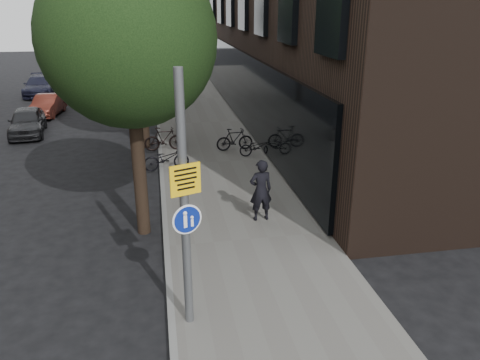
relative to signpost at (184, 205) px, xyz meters
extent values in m
plane|color=black|center=(1.64, -0.16, -2.66)|extent=(120.00, 120.00, 0.00)
cube|color=#605E59|center=(1.89, 9.84, -2.60)|extent=(4.50, 60.00, 0.12)
cube|color=slate|center=(-0.36, 9.84, -2.60)|extent=(0.15, 60.00, 0.13)
cylinder|color=black|center=(-0.96, 4.34, -1.06)|extent=(0.36, 0.36, 3.20)
sphere|color=black|center=(-0.96, 4.34, 2.64)|extent=(4.40, 4.40, 4.40)
sphere|color=black|center=(-0.56, 5.14, 1.64)|extent=(2.64, 2.64, 2.64)
cylinder|color=black|center=(-0.96, 12.84, -1.06)|extent=(0.36, 0.36, 3.20)
sphere|color=black|center=(-0.96, 12.84, 2.64)|extent=(5.00, 5.00, 5.00)
sphere|color=black|center=(-0.56, 13.64, 1.64)|extent=(3.00, 3.00, 3.00)
cylinder|color=black|center=(-0.96, 21.84, -1.06)|extent=(0.36, 0.36, 3.20)
sphere|color=black|center=(-0.96, 21.84, 2.64)|extent=(5.00, 5.00, 5.00)
sphere|color=black|center=(-0.56, 22.64, 1.64)|extent=(3.00, 3.00, 3.00)
cylinder|color=#595B5E|center=(0.00, 0.00, -0.03)|extent=(0.17, 0.17, 5.04)
cube|color=#DEAB0B|center=(0.00, 0.00, 0.53)|extent=(0.56, 0.23, 0.58)
cylinder|color=navy|center=(0.00, 0.00, -0.25)|extent=(0.49, 0.19, 0.51)
cylinder|color=white|center=(0.00, 0.00, -0.25)|extent=(0.55, 0.21, 0.58)
imported|color=black|center=(2.43, 4.33, -1.62)|extent=(0.71, 0.50, 1.85)
imported|color=black|center=(3.64, 10.30, -2.14)|extent=(1.54, 0.58, 0.80)
imported|color=black|center=(2.83, 11.28, -2.06)|extent=(1.64, 0.60, 0.97)
imported|color=black|center=(-0.16, 9.23, -2.09)|extent=(1.80, 0.82, 0.92)
imported|color=black|center=(-0.16, 11.79, -2.03)|extent=(1.72, 0.56, 1.02)
imported|color=black|center=(-6.70, 16.03, -2.00)|extent=(2.03, 4.04, 1.32)
imported|color=maroon|center=(-6.57, 20.26, -2.07)|extent=(1.62, 3.70, 1.18)
imported|color=black|center=(-8.39, 26.95, -2.00)|extent=(2.18, 4.68, 1.32)
camera|label=1|loc=(-0.38, -7.89, 3.49)|focal=35.00mm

